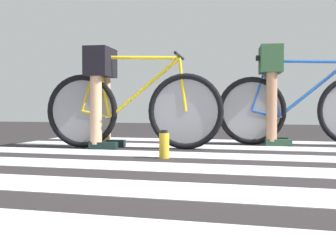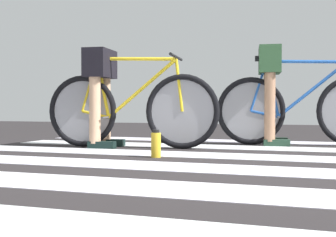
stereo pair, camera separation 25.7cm
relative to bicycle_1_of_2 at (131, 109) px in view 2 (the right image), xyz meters
The scene contains 7 objects.
ground 1.55m from the bicycle_1_of_2, 37.25° to the right, with size 18.00×14.00×0.02m.
crosswalk_markings 1.73m from the bicycle_1_of_2, 44.97° to the right, with size 5.40×5.02×0.00m.
bicycle_1_of_2 is the anchor object (origin of this frame).
cyclist_1_of_2 0.39m from the bicycle_1_of_2, behind, with size 0.35×0.43×0.97m.
bicycle_2_of_2 1.76m from the bicycle_1_of_2, 26.49° to the left, with size 1.73×0.52×0.93m.
cyclist_2_of_2 1.49m from the bicycle_1_of_2, 30.40° to the left, with size 0.36×0.44×1.03m.
water_bottle 0.90m from the bicycle_1_of_2, 53.51° to the right, with size 0.08×0.08×0.22m.
Camera 2 is at (0.50, -3.11, 0.43)m, focal length 47.62 mm.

